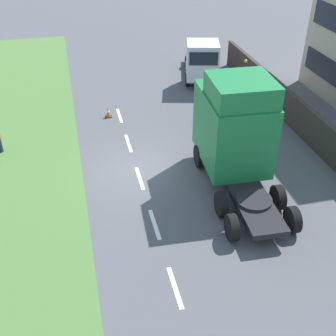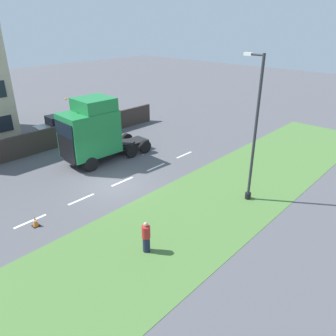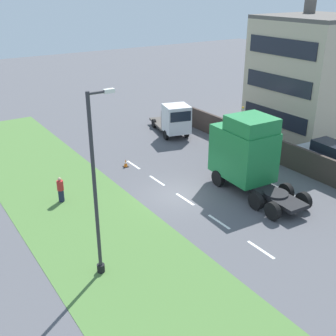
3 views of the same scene
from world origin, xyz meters
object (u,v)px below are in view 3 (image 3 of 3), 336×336
Objects in this scene: flatbed_truck at (175,120)px; lamp_post at (97,197)px; lorry_cab at (246,153)px; pedestrian at (61,190)px; traffic_cone_lead at (126,163)px; parked_car at (329,157)px.

flatbed_truck is 0.72× the size of lamp_post.
lorry_cab is 1.18× the size of flatbed_truck.
traffic_cone_lead is at bearing 23.63° from pedestrian.
flatbed_truck is 7.59m from traffic_cone_lead.
traffic_cone_lead is (5.72, 2.50, -0.49)m from pedestrian.
parked_car is at bearing -19.30° from pedestrian.
flatbed_truck is 13.74m from pedestrian.
lamp_post reaches higher than traffic_cone_lead.
lorry_cab is at bearing -24.28° from pedestrian.
lorry_cab is at bearing -56.92° from traffic_cone_lead.
lamp_post is (-13.25, -13.49, 2.33)m from flatbed_truck.
pedestrian is (0.90, 7.51, -3.06)m from lamp_post.
flatbed_truck reaches higher than pedestrian.
flatbed_truck is 1.30× the size of parked_car.
flatbed_truck is 12.90m from parked_car.
lamp_post is (-18.02, -1.52, 2.80)m from parked_car.
pedestrian is at bearing 158.96° from lorry_cab.
lamp_post is at bearing -171.16° from parked_car.
flatbed_truck is 19.06m from lamp_post.
traffic_cone_lead is (-4.69, 7.19, -2.13)m from lorry_cab.
lorry_cab is 4.48× the size of pedestrian.
lamp_post is at bearing -162.75° from lorry_cab.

